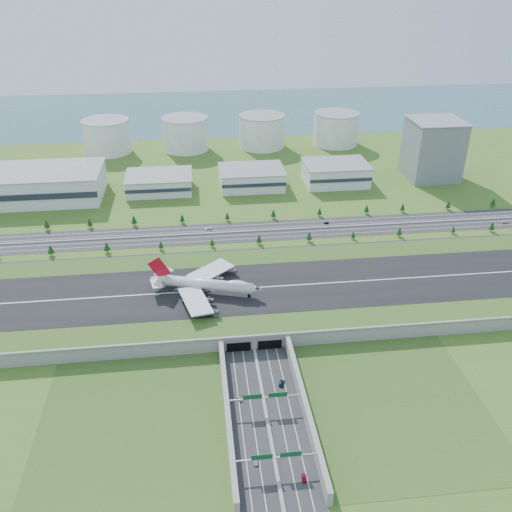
{
  "coord_description": "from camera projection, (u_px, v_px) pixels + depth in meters",
  "views": [
    {
      "loc": [
        -26.58,
        -283.41,
        188.41
      ],
      "look_at": [
        10.98,
        35.0,
        11.23
      ],
      "focal_mm": 38.0,
      "sensor_mm": 36.0,
      "label": 1
    }
  ],
  "objects": [
    {
      "name": "ground",
      "position": [
        245.0,
        299.0,
        340.2
      ],
      "size": [
        1200.0,
        1200.0,
        0.0
      ],
      "primitive_type": "plane",
      "color": "#345C1C",
      "rests_on": "ground"
    },
    {
      "name": "hangar_west",
      "position": [
        33.0,
        185.0,
        477.53
      ],
      "size": [
        120.0,
        60.0,
        25.0
      ],
      "primitive_type": "cube",
      "color": "silver",
      "rests_on": "ground"
    },
    {
      "name": "boeing_747",
      "position": [
        206.0,
        284.0,
        329.22
      ],
      "size": [
        69.29,
        64.5,
        22.1
      ],
      "rotation": [
        0.0,
        0.0,
        -0.3
      ],
      "color": "silver",
      "rests_on": "airfield_deck"
    },
    {
      "name": "fuel_tank_b",
      "position": [
        186.0,
        134.0,
        597.61
      ],
      "size": [
        50.0,
        50.0,
        35.0
      ],
      "primitive_type": "cylinder",
      "color": "silver",
      "rests_on": "ground"
    },
    {
      "name": "hangar_mid_c",
      "position": [
        335.0,
        173.0,
        511.52
      ],
      "size": [
        58.0,
        42.0,
        19.0
      ],
      "primitive_type": "cube",
      "color": "silver",
      "rests_on": "ground"
    },
    {
      "name": "fuel_tank_c",
      "position": [
        262.0,
        131.0,
        606.32
      ],
      "size": [
        50.0,
        50.0,
        35.0
      ],
      "primitive_type": "cylinder",
      "color": "silver",
      "rests_on": "ground"
    },
    {
      "name": "car_6",
      "position": [
        505.0,
        222.0,
        437.15
      ],
      "size": [
        5.37,
        3.0,
        1.42
      ],
      "primitive_type": "imported",
      "rotation": [
        0.0,
        0.0,
        1.44
      ],
      "color": "silver",
      "rests_on": "ground"
    },
    {
      "name": "bay_water",
      "position": [
        211.0,
        111.0,
        757.41
      ],
      "size": [
        1200.0,
        260.0,
        0.06
      ],
      "primitive_type": "cube",
      "color": "#395F6E",
      "rests_on": "ground"
    },
    {
      "name": "car_5",
      "position": [
        326.0,
        223.0,
        436.11
      ],
      "size": [
        4.23,
        1.87,
        1.35
      ],
      "primitive_type": "imported",
      "rotation": [
        0.0,
        0.0,
        -1.46
      ],
      "color": "black",
      "rests_on": "ground"
    },
    {
      "name": "office_tower",
      "position": [
        433.0,
        150.0,
        516.9
      ],
      "size": [
        46.0,
        46.0,
        55.0
      ],
      "primitive_type": "cube",
      "color": "slate",
      "rests_on": "ground"
    },
    {
      "name": "hangar_mid_b",
      "position": [
        251.0,
        178.0,
        503.81
      ],
      "size": [
        58.0,
        42.0,
        17.0
      ],
      "primitive_type": "cube",
      "color": "silver",
      "rests_on": "ground"
    },
    {
      "name": "fuel_tank_d",
      "position": [
        336.0,
        129.0,
        615.04
      ],
      "size": [
        50.0,
        50.0,
        35.0
      ],
      "primitive_type": "cylinder",
      "color": "silver",
      "rests_on": "ground"
    },
    {
      "name": "airfield_deck",
      "position": [
        245.0,
        294.0,
        338.13
      ],
      "size": [
        520.0,
        100.0,
        9.2
      ],
      "color": "gray",
      "rests_on": "ground"
    },
    {
      "name": "car_7",
      "position": [
        208.0,
        228.0,
        427.06
      ],
      "size": [
        6.08,
        3.62,
        1.65
      ],
      "primitive_type": "imported",
      "rotation": [
        0.0,
        0.0,
        -1.81
      ],
      "color": "white",
      "rests_on": "ground"
    },
    {
      "name": "car_0",
      "position": [
        239.0,
        398.0,
        262.62
      ],
      "size": [
        3.28,
        4.55,
        1.44
      ],
      "primitive_type": "imported",
      "rotation": [
        0.0,
        0.0,
        0.42
      ],
      "color": "silver",
      "rests_on": "ground"
    },
    {
      "name": "car_2",
      "position": [
        282.0,
        383.0,
        272.1
      ],
      "size": [
        3.99,
        5.69,
        1.44
      ],
      "primitive_type": "imported",
      "rotation": [
        0.0,
        0.0,
        2.8
      ],
      "color": "#0C1E3E",
      "rests_on": "ground"
    },
    {
      "name": "fuel_tank_a",
      "position": [
        107.0,
        137.0,
        588.89
      ],
      "size": [
        50.0,
        50.0,
        35.0
      ],
      "primitive_type": "cylinder",
      "color": "silver",
      "rests_on": "ground"
    },
    {
      "name": "north_expressway",
      "position": [
        233.0,
        232.0,
        422.75
      ],
      "size": [
        560.0,
        36.0,
        0.12
      ],
      "primitive_type": "cube",
      "color": "#28282B",
      "rests_on": "ground"
    },
    {
      "name": "underpass_road",
      "position": [
        266.0,
        410.0,
        252.13
      ],
      "size": [
        38.8,
        120.4,
        8.0
      ],
      "color": "#28282B",
      "rests_on": "ground"
    },
    {
      "name": "tree_row",
      "position": [
        245.0,
        226.0,
        422.46
      ],
      "size": [
        505.25,
        48.62,
        8.36
      ],
      "color": "#3D2819",
      "rests_on": "ground"
    },
    {
      "name": "car_1",
      "position": [
        256.0,
        460.0,
        230.18
      ],
      "size": [
        1.9,
        4.92,
        1.6
      ],
      "primitive_type": "imported",
      "rotation": [
        0.0,
        0.0,
        -0.04
      ],
      "color": "white",
      "rests_on": "ground"
    },
    {
      "name": "sign_gantry_far",
      "position": [
        276.0,
        458.0,
        223.8
      ],
      "size": [
        38.7,
        0.7,
        9.8
      ],
      "color": "gray",
      "rests_on": "ground"
    },
    {
      "name": "hangar_mid_a",
      "position": [
        159.0,
        183.0,
        495.58
      ],
      "size": [
        58.0,
        42.0,
        15.0
      ],
      "primitive_type": "cube",
      "color": "silver",
      "rests_on": "ground"
    },
    {
      "name": "car_3",
      "position": [
        304.0,
        477.0,
        222.71
      ],
      "size": [
        2.46,
        4.92,
        1.37
      ],
      "primitive_type": "imported",
      "rotation": [
        0.0,
        0.0,
        3.02
      ],
      "color": "maroon",
      "rests_on": "ground"
    },
    {
      "name": "sign_gantry_near",
      "position": [
        265.0,
        398.0,
        254.23
      ],
      "size": [
        38.7,
        0.7,
        9.8
      ],
      "color": "gray",
      "rests_on": "ground"
    }
  ]
}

